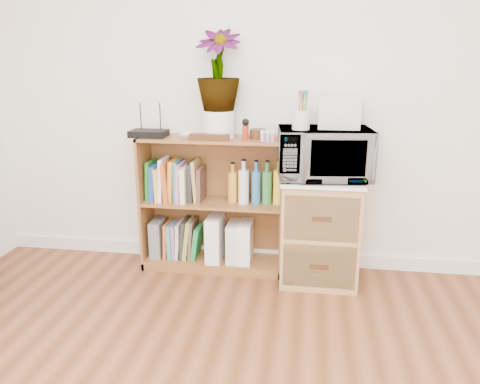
# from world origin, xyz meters

# --- Properties ---
(skirting_board) EXTENTS (4.00, 0.02, 0.10)m
(skirting_board) POSITION_xyz_m (0.00, 2.24, 0.05)
(skirting_board) COLOR white
(skirting_board) RESTS_ON ground
(bookshelf) EXTENTS (1.00, 0.30, 0.95)m
(bookshelf) POSITION_xyz_m (-0.35, 2.10, 0.47)
(bookshelf) COLOR brown
(bookshelf) RESTS_ON ground
(wicker_unit) EXTENTS (0.50, 0.45, 0.70)m
(wicker_unit) POSITION_xyz_m (0.40, 2.02, 0.35)
(wicker_unit) COLOR #9E7542
(wicker_unit) RESTS_ON ground
(microwave) EXTENTS (0.62, 0.46, 0.32)m
(microwave) POSITION_xyz_m (0.40, 2.02, 0.88)
(microwave) COLOR silver
(microwave) RESTS_ON wicker_unit
(pen_cup) EXTENTS (0.11, 0.11, 0.12)m
(pen_cup) POSITION_xyz_m (0.25, 1.95, 1.10)
(pen_cup) COLOR silver
(pen_cup) RESTS_ON microwave
(small_appliance) EXTENTS (0.25, 0.21, 0.20)m
(small_appliance) POSITION_xyz_m (0.48, 2.06, 1.14)
(small_appliance) COLOR silver
(small_appliance) RESTS_ON microwave
(router) EXTENTS (0.25, 0.17, 0.04)m
(router) POSITION_xyz_m (-0.78, 2.08, 0.97)
(router) COLOR black
(router) RESTS_ON bookshelf
(white_bowl) EXTENTS (0.13, 0.13, 0.03)m
(white_bowl) POSITION_xyz_m (-0.49, 2.07, 0.97)
(white_bowl) COLOR white
(white_bowl) RESTS_ON bookshelf
(plant_pot) EXTENTS (0.21, 0.21, 0.18)m
(plant_pot) POSITION_xyz_m (-0.30, 2.12, 1.04)
(plant_pot) COLOR white
(plant_pot) RESTS_ON bookshelf
(potted_plant) EXTENTS (0.29, 0.29, 0.52)m
(potted_plant) POSITION_xyz_m (-0.30, 2.12, 1.39)
(potted_plant) COLOR #3E732E
(potted_plant) RESTS_ON plant_pot
(trinket_box) EXTENTS (0.26, 0.07, 0.04)m
(trinket_box) POSITION_xyz_m (-0.34, 2.00, 0.97)
(trinket_box) COLOR #391F0F
(trinket_box) RESTS_ON bookshelf
(kokeshi_doll) EXTENTS (0.04, 0.04, 0.09)m
(kokeshi_doll) POSITION_xyz_m (-0.11, 2.06, 1.00)
(kokeshi_doll) COLOR maroon
(kokeshi_doll) RESTS_ON bookshelf
(wooden_bowl) EXTENTS (0.11, 0.11, 0.06)m
(wooden_bowl) POSITION_xyz_m (-0.04, 2.11, 0.98)
(wooden_bowl) COLOR #381F0F
(wooden_bowl) RESTS_ON bookshelf
(paint_jars) EXTENTS (0.10, 0.04, 0.05)m
(paint_jars) POSITION_xyz_m (0.04, 2.01, 0.97)
(paint_jars) COLOR pink
(paint_jars) RESTS_ON bookshelf
(file_box) EXTENTS (0.08, 0.21, 0.27)m
(file_box) POSITION_xyz_m (-0.76, 2.10, 0.20)
(file_box) COLOR slate
(file_box) RESTS_ON bookshelf
(magazine_holder_left) EXTENTS (0.10, 0.26, 0.32)m
(magazine_holder_left) POSITION_xyz_m (-0.33, 2.09, 0.23)
(magazine_holder_left) COLOR white
(magazine_holder_left) RESTS_ON bookshelf
(magazine_holder_mid) EXTENTS (0.09, 0.22, 0.28)m
(magazine_holder_mid) POSITION_xyz_m (-0.20, 2.09, 0.21)
(magazine_holder_mid) COLOR silver
(magazine_holder_mid) RESTS_ON bookshelf
(magazine_holder_right) EXTENTS (0.09, 0.23, 0.29)m
(magazine_holder_right) POSITION_xyz_m (-0.12, 2.09, 0.21)
(magazine_holder_right) COLOR white
(magazine_holder_right) RESTS_ON bookshelf
(cookbooks) EXTENTS (0.40, 0.20, 0.30)m
(cookbooks) POSITION_xyz_m (-0.61, 2.10, 0.63)
(cookbooks) COLOR #206E1D
(cookbooks) RESTS_ON bookshelf
(liquor_bottles) EXTENTS (0.39, 0.07, 0.30)m
(liquor_bottles) POSITION_xyz_m (-0.04, 2.10, 0.65)
(liquor_bottles) COLOR gold
(liquor_bottles) RESTS_ON bookshelf
(lower_books) EXTENTS (0.27, 0.19, 0.29)m
(lower_books) POSITION_xyz_m (-0.58, 2.10, 0.20)
(lower_books) COLOR #BE5321
(lower_books) RESTS_ON bookshelf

